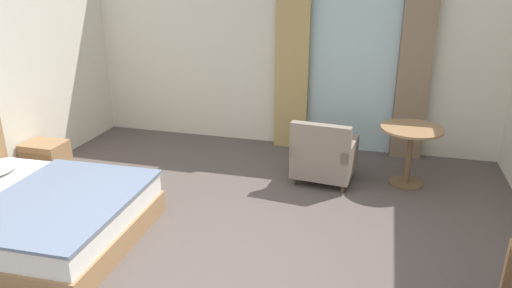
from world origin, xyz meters
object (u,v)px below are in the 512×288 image
at_px(bed, 28,215).
at_px(nightstand, 46,159).
at_px(armchair_by_window, 324,157).
at_px(round_cafe_table, 410,142).

relative_size(bed, nightstand, 4.14).
relative_size(armchair_by_window, round_cafe_table, 1.11).
bearing_deg(round_cafe_table, nightstand, -167.77).
height_order(nightstand, round_cafe_table, round_cafe_table).
distance_m(armchair_by_window, round_cafe_table, 1.07).
distance_m(bed, armchair_by_window, 3.40).
xyz_separation_m(bed, nightstand, (-0.83, 1.34, -0.03)).
distance_m(bed, nightstand, 1.58).
bearing_deg(nightstand, round_cafe_table, 12.23).
height_order(bed, armchair_by_window, bed).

